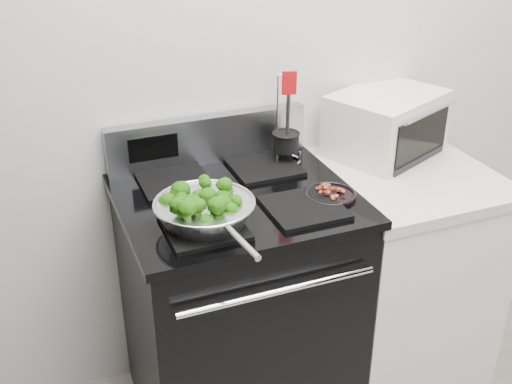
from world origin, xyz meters
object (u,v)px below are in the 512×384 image
gas_range (238,305)px  toaster_oven (386,123)px  bacon_plate (331,192)px  utensil_holder (286,146)px  skillet (205,210)px

gas_range → toaster_oven: toaster_oven is taller
bacon_plate → utensil_holder: size_ratio=0.48×
bacon_plate → toaster_oven: toaster_oven is taller
toaster_oven → skillet: bearing=177.8°
utensil_holder → bacon_plate: bearing=-69.2°
gas_range → bacon_plate: 0.58m
utensil_holder → toaster_oven: bearing=16.1°
skillet → toaster_oven: 0.92m
skillet → toaster_oven: bearing=14.6°
gas_range → toaster_oven: (0.70, 0.19, 0.56)m
gas_range → utensil_holder: utensil_holder is taller
toaster_oven → bacon_plate: bearing=-166.0°
skillet → bacon_plate: skillet is taller
skillet → utensil_holder: bearing=31.6°
skillet → bacon_plate: size_ratio=2.92×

